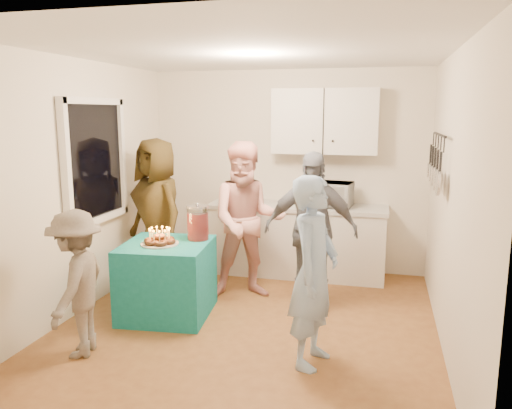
% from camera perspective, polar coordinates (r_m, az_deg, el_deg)
% --- Properties ---
extents(floor, '(4.00, 4.00, 0.00)m').
position_cam_1_polar(floor, '(5.03, -1.01, -13.70)').
color(floor, brown).
rests_on(floor, ground).
extents(ceiling, '(4.00, 4.00, 0.00)m').
position_cam_1_polar(ceiling, '(4.62, -1.12, 17.16)').
color(ceiling, white).
rests_on(ceiling, floor).
extents(back_wall, '(3.60, 3.60, 0.00)m').
position_cam_1_polar(back_wall, '(6.59, 3.54, 3.84)').
color(back_wall, silver).
rests_on(back_wall, floor).
extents(left_wall, '(4.00, 4.00, 0.00)m').
position_cam_1_polar(left_wall, '(5.41, -19.79, 1.76)').
color(left_wall, silver).
rests_on(left_wall, floor).
extents(right_wall, '(4.00, 4.00, 0.00)m').
position_cam_1_polar(right_wall, '(4.53, 21.47, 0.05)').
color(right_wall, silver).
rests_on(right_wall, floor).
extents(window_night, '(0.04, 1.00, 1.20)m').
position_cam_1_polar(window_night, '(5.61, -17.99, 4.74)').
color(window_night, black).
rests_on(window_night, left_wall).
extents(counter, '(2.20, 0.58, 0.86)m').
position_cam_1_polar(counter, '(6.42, 4.71, -4.26)').
color(counter, white).
rests_on(counter, floor).
extents(countertop, '(2.24, 0.62, 0.05)m').
position_cam_1_polar(countertop, '(6.32, 4.77, -0.27)').
color(countertop, beige).
rests_on(countertop, counter).
extents(upper_cabinet, '(1.30, 0.30, 0.80)m').
position_cam_1_polar(upper_cabinet, '(6.32, 7.87, 9.39)').
color(upper_cabinet, white).
rests_on(upper_cabinet, back_wall).
extents(pot_rack, '(0.12, 1.00, 0.60)m').
position_cam_1_polar(pot_rack, '(5.17, 19.88, 4.73)').
color(pot_rack, black).
rests_on(pot_rack, right_wall).
extents(microwave, '(0.60, 0.44, 0.30)m').
position_cam_1_polar(microwave, '(6.24, 8.39, 1.16)').
color(microwave, white).
rests_on(microwave, countertop).
extents(party_table, '(0.93, 0.93, 0.76)m').
position_cam_1_polar(party_table, '(5.24, -10.12, -8.40)').
color(party_table, '#12787A').
rests_on(party_table, floor).
extents(donut_cake, '(0.38, 0.38, 0.18)m').
position_cam_1_polar(donut_cake, '(5.08, -10.96, -3.52)').
color(donut_cake, '#381C0C').
rests_on(donut_cake, party_table).
extents(punch_jar, '(0.22, 0.22, 0.34)m').
position_cam_1_polar(punch_jar, '(5.20, -6.66, -2.17)').
color(punch_jar, '#B0110E').
rests_on(punch_jar, party_table).
extents(man_birthday, '(0.49, 0.64, 1.58)m').
position_cam_1_polar(man_birthday, '(4.11, 6.64, -7.67)').
color(man_birthday, '#9CBBE3').
rests_on(man_birthday, floor).
extents(woman_back_left, '(1.03, 0.94, 1.77)m').
position_cam_1_polar(woman_back_left, '(6.03, -11.19, -0.96)').
color(woman_back_left, brown).
rests_on(woman_back_left, floor).
extents(woman_back_center, '(1.02, 0.90, 1.75)m').
position_cam_1_polar(woman_back_center, '(5.54, -0.99, -1.86)').
color(woman_back_center, '#EE807C').
rests_on(woman_back_center, floor).
extents(woman_back_right, '(1.01, 0.49, 1.67)m').
position_cam_1_polar(woman_back_right, '(5.29, 6.27, -2.98)').
color(woman_back_right, black).
rests_on(woman_back_right, floor).
extents(child_near_left, '(0.62, 0.90, 1.27)m').
position_cam_1_polar(child_near_left, '(4.54, -19.80, -8.51)').
color(child_near_left, '#5E544B').
rests_on(child_near_left, floor).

